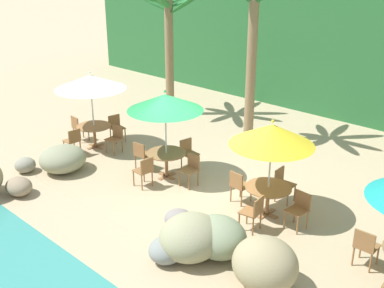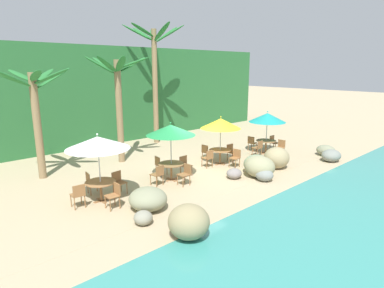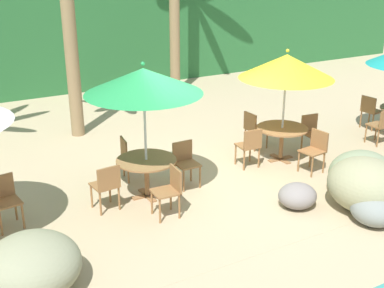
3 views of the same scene
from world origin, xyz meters
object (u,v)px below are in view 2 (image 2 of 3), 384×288
object	(u,v)px
chair_teal_seaward	(273,142)
chair_white_left	(78,194)
umbrella_yellow	(221,123)
umbrella_teal	(267,118)
chair_white_seaward	(118,181)
chair_teal_left	(258,147)
chair_green_right	(185,173)
palm_tree_second	(118,90)
palm_tree_third	(154,63)
chair_yellow_right	(236,157)
umbrella_green	(171,130)
chair_teal_right	(281,147)
umbrella_white	(98,143)
chair_yellow_seaward	(231,151)
dining_table_yellow	(220,152)
chair_yellow_inland	(206,151)
chair_yellow_left	(208,157)
dining_table_teal	(266,143)
chair_teal_inland	(252,142)
dining_table_green	(171,166)
palm_tree_nearest	(35,101)
chair_white_inland	(91,181)
chair_green_inland	(160,164)
chair_white_right	(114,194)
dining_table_white	(101,185)
chair_green_left	(158,174)

from	to	relation	value
chair_teal_seaward	chair_white_left	bearing A→B (deg)	-179.65
umbrella_yellow	umbrella_teal	size ratio (longest dim) A/B	1.01
chair_white_seaward	chair_teal_left	world-z (taller)	same
chair_green_right	palm_tree_second	size ratio (longest dim) A/B	0.16
palm_tree_third	umbrella_teal	bearing A→B (deg)	-65.76
chair_yellow_right	chair_teal_seaward	xyz separation A→B (m)	(4.11, 0.61, 0.00)
umbrella_green	chair_teal_right	distance (m)	7.16
umbrella_white	chair_yellow_seaward	xyz separation A→B (m)	(7.43, 0.26, -1.66)
dining_table_yellow	chair_yellow_inland	xyz separation A→B (m)	(-0.14, 0.84, -0.10)
chair_teal_right	chair_yellow_left	bearing A→B (deg)	165.99
dining_table_teal	palm_tree_third	bearing A→B (deg)	114.24
chair_green_right	chair_teal_inland	distance (m)	6.68
umbrella_white	dining_table_green	bearing A→B (deg)	0.93
chair_yellow_inland	chair_green_right	bearing A→B (deg)	-148.46
chair_yellow_right	palm_tree_third	distance (m)	8.26
chair_yellow_seaward	chair_white_seaward	bearing A→B (deg)	-179.52
chair_teal_left	palm_tree_nearest	xyz separation A→B (m)	(-9.87, 4.25, 2.87)
chair_white_inland	chair_green_right	distance (m)	3.70
chair_white_seaward	chair_green_inland	size ratio (longest dim) A/B	1.00
umbrella_green	palm_tree_third	bearing A→B (deg)	58.65
umbrella_white	chair_teal_left	size ratio (longest dim) A/B	2.88
umbrella_white	chair_white_right	bearing A→B (deg)	-85.28
umbrella_green	chair_teal_left	size ratio (longest dim) A/B	2.91
chair_green_right	chair_yellow_inland	world-z (taller)	same
dining_table_white	chair_white_left	bearing A→B (deg)	-177.47
umbrella_green	dining_table_yellow	world-z (taller)	umbrella_green
umbrella_teal	chair_teal_left	world-z (taller)	umbrella_teal
chair_teal_inland	dining_table_green	bearing A→B (deg)	-173.63
chair_white_inland	chair_teal_left	distance (m)	9.21
dining_table_yellow	chair_teal_inland	world-z (taller)	chair_teal_inland
umbrella_teal	palm_tree_nearest	bearing A→B (deg)	158.90
chair_white_seaward	umbrella_green	xyz separation A→B (m)	(2.46, -0.15, 1.68)
umbrella_white	chair_teal_left	bearing A→B (deg)	-1.01
dining_table_green	palm_tree_second	xyz separation A→B (m)	(-0.11, 3.93, 3.04)
umbrella_yellow	chair_teal_inland	xyz separation A→B (m)	(3.27, 0.53, -1.55)
chair_green_inland	palm_tree_nearest	bearing A→B (deg)	141.54
chair_green_left	chair_white_left	bearing A→B (deg)	178.44
dining_table_white	chair_white_left	xyz separation A→B (m)	(-0.85, -0.04, -0.10)
chair_white_seaward	chair_yellow_seaward	distance (m)	6.60
umbrella_white	chair_white_right	size ratio (longest dim) A/B	2.88
chair_green_inland	chair_yellow_seaward	distance (m)	4.16
umbrella_green	chair_yellow_seaward	world-z (taller)	umbrella_green
chair_teal_left	chair_yellow_inland	bearing A→B (deg)	155.43
chair_teal_left	chair_green_inland	bearing A→B (deg)	169.67
dining_table_white	chair_yellow_right	world-z (taller)	chair_yellow_right
chair_white_seaward	dining_table_teal	distance (m)	9.20
palm_tree_third	chair_yellow_left	bearing A→B (deg)	-103.05
umbrella_white	chair_yellow_left	world-z (taller)	umbrella_white
chair_white_inland	chair_green_inland	size ratio (longest dim) A/B	1.00
chair_teal_inland	palm_tree_third	world-z (taller)	palm_tree_third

